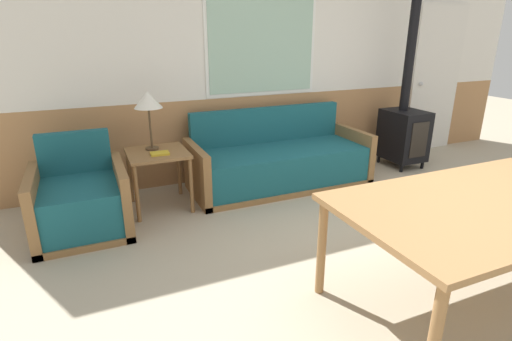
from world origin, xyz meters
name	(u,v)px	position (x,y,z in m)	size (l,w,h in m)	color
ground_plane	(448,269)	(0.00, 0.00, 0.00)	(16.00, 16.00, 0.00)	#B2A58C
wall_back	(289,62)	(-0.02, 2.63, 1.36)	(7.20, 0.09, 2.70)	#AD7A4C
couch	(279,163)	(-0.40, 2.09, 0.27)	(2.06, 0.83, 0.86)	olive
armchair	(81,203)	(-2.53, 1.78, 0.27)	(0.79, 0.84, 0.84)	olive
side_table	(158,161)	(-1.79, 2.02, 0.50)	(0.58, 0.58, 0.59)	olive
table_lamp	(148,101)	(-1.82, 2.12, 1.07)	(0.27, 0.27, 0.58)	#4C3823
book_stack	(160,153)	(-1.78, 1.92, 0.60)	(0.18, 0.13, 0.02)	gold
dining_table	(488,209)	(-0.17, -0.32, 0.67)	(1.90, 1.07, 0.73)	#9E7042
wood_stove	(404,123)	(1.42, 2.09, 0.57)	(0.44, 0.56, 2.49)	black
entry_door	(435,80)	(2.38, 2.57, 1.04)	(0.87, 0.09, 2.08)	silver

